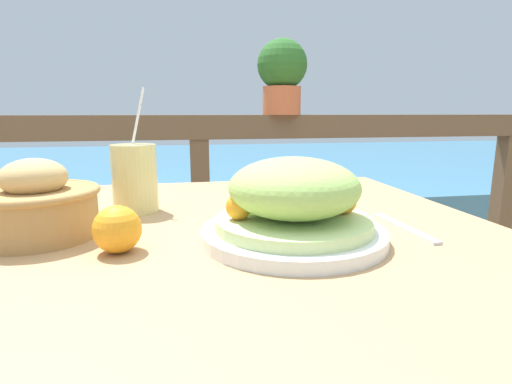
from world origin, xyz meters
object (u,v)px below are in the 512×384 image
(drink_glass, at_px, (135,178))
(salad_plate, at_px, (294,205))
(potted_plant, at_px, (282,74))
(bread_basket, at_px, (37,205))

(drink_glass, bearing_deg, salad_plate, -42.30)
(potted_plant, bearing_deg, drink_glass, -124.12)
(drink_glass, distance_m, potted_plant, 0.90)
(salad_plate, relative_size, potted_plant, 1.03)
(salad_plate, bearing_deg, bread_basket, 167.23)
(drink_glass, xyz_separation_m, potted_plant, (0.48, 0.71, 0.27))
(drink_glass, bearing_deg, potted_plant, 55.88)
(salad_plate, height_order, potted_plant, potted_plant)
(drink_glass, xyz_separation_m, bread_basket, (-0.14, -0.15, -0.02))
(salad_plate, xyz_separation_m, bread_basket, (-0.40, 0.09, -0.00))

